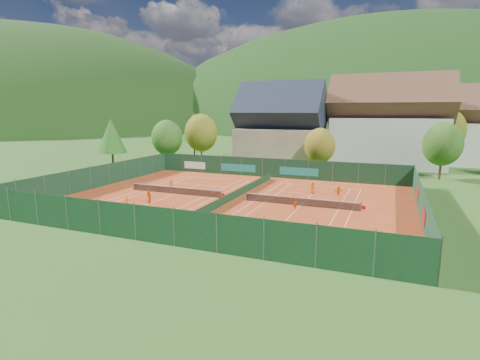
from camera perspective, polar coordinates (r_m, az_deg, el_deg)
name	(u,v)px	position (r m, az deg, el deg)	size (l,w,h in m)	color
ground	(234,200)	(44.30, -0.97, -3.01)	(600.00, 600.00, 0.00)	#285019
clay_pad	(234,199)	(44.29, -0.97, -2.98)	(40.00, 32.00, 0.01)	#A13917
court_markings_left	(175,194)	(47.91, -9.82, -2.09)	(11.03, 23.83, 0.00)	white
court_markings_right	(300,206)	(41.90, 9.17, -3.89)	(11.03, 23.83, 0.00)	white
tennis_net_left	(176,190)	(47.73, -9.68, -1.52)	(13.30, 0.10, 1.02)	#59595B
tennis_net_right	(302,201)	(41.74, 9.40, -3.25)	(13.30, 0.10, 1.02)	#59595B
court_divider	(234,195)	(44.18, -0.98, -2.35)	(0.03, 28.80, 1.00)	#14391E
fence_north	(271,168)	(58.93, 4.71, 1.82)	(40.00, 0.10, 3.00)	#13361F
fence_south	(154,225)	(30.35, -12.98, -6.67)	(40.00, 0.04, 3.00)	#14381D
fence_west	(100,176)	(54.85, -20.58, 0.56)	(0.04, 32.00, 3.00)	#153A22
fence_east	(421,202)	(40.77, 25.93, -3.10)	(0.09, 32.00, 3.00)	#143920
chalet	(280,131)	(72.50, 6.19, 7.51)	(16.20, 12.00, 16.00)	#C9B08E
hotel_block_a	(388,127)	(75.69, 21.59, 7.54)	(21.60, 11.00, 17.25)	silver
hotel_block_b	(466,130)	(84.73, 31.19, 6.49)	(17.28, 10.00, 15.50)	silver
tree_west_front	(167,138)	(71.36, -11.07, 6.34)	(5.72, 5.72, 8.69)	#462819
tree_west_mid	(201,133)	(74.45, -5.95, 7.16)	(6.44, 6.44, 9.78)	#402D16
tree_west_back	(194,127)	(84.29, -7.02, 7.98)	(5.60, 5.60, 10.00)	#482C19
tree_center	(320,146)	(62.83, 12.07, 5.14)	(5.01, 5.01, 7.60)	#4D311B
tree_east_front	(443,144)	(64.21, 28.48, 4.83)	(5.72, 5.72, 8.69)	#4B311A
tree_west_side	(111,136)	(68.55, -19.00, 6.36)	(5.04, 5.04, 9.00)	#4D2C1B
tree_east_back	(445,130)	(80.22, 28.80, 6.65)	(7.15, 7.15, 10.86)	#492C1A
mountain_backdrop	(407,186)	(277.88, 24.11, -0.80)	(820.00, 530.00, 242.00)	black
ball_hopper	(342,238)	(30.56, 15.32, -8.52)	(0.34, 0.34, 0.80)	slate
loose_ball_0	(136,209)	(41.33, -15.63, -4.32)	(0.07, 0.07, 0.07)	#CCD833
loose_ball_1	(223,223)	(35.04, -2.61, -6.59)	(0.07, 0.07, 0.07)	#CCD833
loose_ball_2	(253,192)	(48.26, 1.92, -1.82)	(0.07, 0.07, 0.07)	#CCD833
loose_ball_3	(251,182)	(54.82, 1.70, -0.33)	(0.07, 0.07, 0.07)	#CCD833
loose_ball_4	(332,214)	(39.28, 13.91, -5.00)	(0.07, 0.07, 0.07)	#CCD833
player_left_near	(127,204)	(41.23, -16.86, -3.46)	(0.51, 0.34, 1.40)	orange
player_left_mid	(149,197)	(43.29, -13.75, -2.57)	(0.74, 0.58, 1.52)	#E45B14
player_left_far	(171,184)	(51.19, -10.43, -0.59)	(0.82, 0.47, 1.27)	#CE4712
player_right_near	(295,205)	(39.83, 8.39, -3.72)	(0.72, 0.30, 1.23)	#D95813
player_right_far_a	(313,188)	(47.94, 11.01, -1.18)	(0.77, 0.50, 1.57)	#ED5515
player_right_far_b	(338,191)	(47.42, 14.74, -1.66)	(1.15, 0.37, 1.24)	orange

